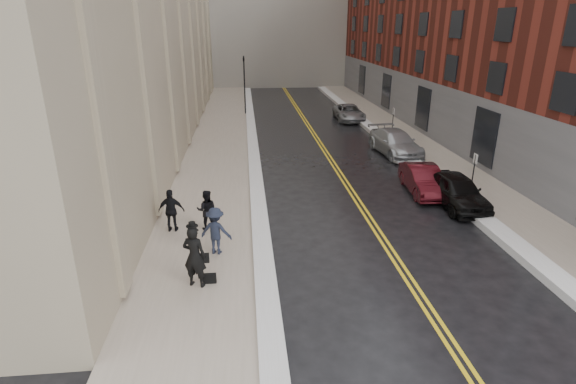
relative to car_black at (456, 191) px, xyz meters
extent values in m
plane|color=black|center=(-6.80, -7.23, -0.74)|extent=(160.00, 160.00, 0.00)
cube|color=gray|center=(-11.30, 8.77, -0.67)|extent=(4.00, 64.00, 0.15)
cube|color=gray|center=(2.20, 8.77, -0.67)|extent=(3.00, 64.00, 0.15)
cube|color=gold|center=(-4.42, 8.77, -0.74)|extent=(0.12, 64.00, 0.01)
cube|color=gold|center=(-4.18, 8.77, -0.74)|extent=(0.12, 64.00, 0.01)
cube|color=white|center=(-9.00, 8.77, -0.61)|extent=(0.70, 60.80, 0.26)
cube|color=white|center=(0.35, 8.77, -0.59)|extent=(0.85, 60.80, 0.30)
cube|color=maroon|center=(10.70, 15.77, 8.26)|extent=(14.00, 50.00, 18.00)
cylinder|color=black|center=(-9.40, 22.77, 1.86)|extent=(0.12, 0.12, 5.20)
imported|color=black|center=(-9.40, 22.77, 3.86)|extent=(0.18, 0.15, 0.90)
cylinder|color=black|center=(1.10, 0.77, 0.36)|extent=(0.06, 0.06, 2.20)
cube|color=white|center=(1.10, 0.77, 1.26)|extent=(0.02, 0.35, 0.45)
cylinder|color=black|center=(1.10, 12.77, 0.36)|extent=(0.06, 0.06, 2.20)
cube|color=white|center=(1.10, 12.77, 1.26)|extent=(0.02, 0.35, 0.45)
imported|color=black|center=(0.00, 0.00, 0.00)|extent=(1.78, 4.37, 1.48)
imported|color=#400B12|center=(-0.86, 1.80, -0.07)|extent=(1.70, 4.19, 1.35)
imported|color=#A4A7AB|center=(0.00, 8.72, 0.01)|extent=(2.66, 5.41, 1.51)
imported|color=gray|center=(-0.54, 19.52, -0.08)|extent=(2.33, 4.84, 1.33)
imported|color=black|center=(-11.16, -5.88, 0.43)|extent=(0.87, 0.71, 2.05)
imported|color=black|center=(-11.11, -1.73, 0.23)|extent=(0.81, 0.64, 1.64)
imported|color=#1B2132|center=(-10.64, -3.78, 0.28)|extent=(1.26, 0.94, 1.74)
imported|color=black|center=(-12.46, -1.77, 0.27)|extent=(1.04, 0.49, 1.73)
camera|label=1|loc=(-9.49, -18.28, 7.14)|focal=28.00mm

